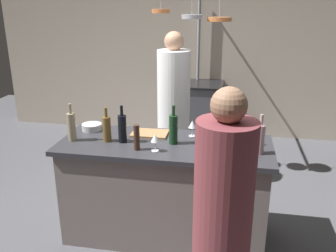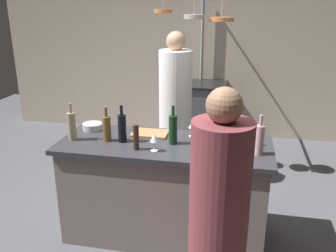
{
  "view_description": "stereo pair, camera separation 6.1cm",
  "coord_description": "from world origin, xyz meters",
  "px_view_note": "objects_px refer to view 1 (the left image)",
  "views": [
    {
      "loc": [
        0.54,
        -2.8,
        2.04
      ],
      "look_at": [
        0.0,
        0.15,
        1.0
      ],
      "focal_mm": 38.82,
      "sensor_mm": 36.0,
      "label": 1
    },
    {
      "loc": [
        0.6,
        -2.79,
        2.04
      ],
      "look_at": [
        0.0,
        0.15,
        1.0
      ],
      "focal_mm": 38.82,
      "sensor_mm": 36.0,
      "label": 2
    }
  ],
  "objects_px": {
    "bar_stool_right": "(230,249)",
    "wine_glass_by_chef": "(155,139)",
    "pepper_mill": "(137,137)",
    "wine_bottle_red": "(173,129)",
    "stove_range": "(195,112)",
    "wine_bottle_white": "(72,126)",
    "cutting_board": "(150,133)",
    "wine_glass_near_left_guest": "(192,125)",
    "guest_right": "(222,232)",
    "chef": "(174,115)",
    "wine_bottle_dark": "(122,128)",
    "wine_glass_near_right_guest": "(255,133)",
    "mixing_bowl_steel": "(92,127)",
    "wine_bottle_amber": "(107,128)",
    "wine_bottle_rose": "(260,139)",
    "mixing_bowl_blue": "(214,140)"
  },
  "relations": [
    {
      "from": "bar_stool_right",
      "to": "wine_glass_by_chef",
      "type": "xyz_separation_m",
      "value": [
        -0.63,
        0.43,
        0.63
      ]
    },
    {
      "from": "pepper_mill",
      "to": "wine_bottle_red",
      "type": "xyz_separation_m",
      "value": [
        0.27,
        0.19,
        0.03
      ]
    },
    {
      "from": "stove_range",
      "to": "wine_bottle_white",
      "type": "bearing_deg",
      "value": -107.34
    },
    {
      "from": "wine_glass_by_chef",
      "to": "wine_bottle_red",
      "type": "bearing_deg",
      "value": 59.01
    },
    {
      "from": "cutting_board",
      "to": "wine_glass_near_left_guest",
      "type": "distance_m",
      "value": 0.39
    },
    {
      "from": "cutting_board",
      "to": "wine_bottle_red",
      "type": "xyz_separation_m",
      "value": [
        0.24,
        -0.18,
        0.12
      ]
    },
    {
      "from": "guest_right",
      "to": "pepper_mill",
      "type": "xyz_separation_m",
      "value": [
        -0.72,
        0.78,
        0.25
      ]
    },
    {
      "from": "chef",
      "to": "wine_glass_by_chef",
      "type": "height_order",
      "value": "chef"
    },
    {
      "from": "wine_bottle_dark",
      "to": "wine_glass_near_right_guest",
      "type": "xyz_separation_m",
      "value": [
        1.1,
        0.13,
        -0.02
      ]
    },
    {
      "from": "bar_stool_right",
      "to": "stove_range",
      "type": "bearing_deg",
      "value": 100.8
    },
    {
      "from": "cutting_board",
      "to": "pepper_mill",
      "type": "distance_m",
      "value": 0.38
    },
    {
      "from": "bar_stool_right",
      "to": "wine_glass_near_left_guest",
      "type": "relative_size",
      "value": 4.66
    },
    {
      "from": "guest_right",
      "to": "mixing_bowl_steel",
      "type": "height_order",
      "value": "guest_right"
    },
    {
      "from": "bar_stool_right",
      "to": "wine_bottle_red",
      "type": "relative_size",
      "value": 2.05
    },
    {
      "from": "stove_range",
      "to": "wine_bottle_dark",
      "type": "relative_size",
      "value": 2.78
    },
    {
      "from": "bar_stool_right",
      "to": "pepper_mill",
      "type": "distance_m",
      "value": 1.09
    },
    {
      "from": "wine_glass_by_chef",
      "to": "pepper_mill",
      "type": "bearing_deg",
      "value": 178.67
    },
    {
      "from": "wine_bottle_amber",
      "to": "wine_glass_near_left_guest",
      "type": "xyz_separation_m",
      "value": [
        0.7,
        0.25,
        -0.01
      ]
    },
    {
      "from": "bar_stool_right",
      "to": "wine_bottle_rose",
      "type": "xyz_separation_m",
      "value": [
        0.18,
        0.53,
        0.65
      ]
    },
    {
      "from": "wine_bottle_rose",
      "to": "guest_right",
      "type": "bearing_deg",
      "value": -105.67
    },
    {
      "from": "wine_bottle_dark",
      "to": "wine_bottle_white",
      "type": "distance_m",
      "value": 0.44
    },
    {
      "from": "wine_bottle_red",
      "to": "wine_bottle_rose",
      "type": "relative_size",
      "value": 1.03
    },
    {
      "from": "wine_glass_near_left_guest",
      "to": "stove_range",
      "type": "bearing_deg",
      "value": 95.3
    },
    {
      "from": "cutting_board",
      "to": "wine_bottle_white",
      "type": "bearing_deg",
      "value": -156.98
    },
    {
      "from": "chef",
      "to": "wine_glass_near_left_guest",
      "type": "distance_m",
      "value": 0.97
    },
    {
      "from": "bar_stool_right",
      "to": "wine_bottle_red",
      "type": "distance_m",
      "value": 1.04
    },
    {
      "from": "wine_glass_near_left_guest",
      "to": "mixing_bowl_steel",
      "type": "distance_m",
      "value": 0.94
    },
    {
      "from": "bar_stool_right",
      "to": "cutting_board",
      "type": "bearing_deg",
      "value": 133.4
    },
    {
      "from": "chef",
      "to": "wine_bottle_red",
      "type": "xyz_separation_m",
      "value": [
        0.18,
        -1.09,
        0.23
      ]
    },
    {
      "from": "wine_bottle_amber",
      "to": "wine_glass_by_chef",
      "type": "distance_m",
      "value": 0.47
    },
    {
      "from": "stove_range",
      "to": "bar_stool_right",
      "type": "height_order",
      "value": "stove_range"
    },
    {
      "from": "cutting_board",
      "to": "wine_bottle_dark",
      "type": "bearing_deg",
      "value": -129.97
    },
    {
      "from": "chef",
      "to": "mixing_bowl_steel",
      "type": "xyz_separation_m",
      "value": [
        -0.62,
        -0.89,
        0.13
      ]
    },
    {
      "from": "mixing_bowl_blue",
      "to": "wine_bottle_rose",
      "type": "bearing_deg",
      "value": -21.48
    },
    {
      "from": "wine_bottle_rose",
      "to": "wine_bottle_amber",
      "type": "relative_size",
      "value": 1.07
    },
    {
      "from": "stove_range",
      "to": "wine_bottle_amber",
      "type": "relative_size",
      "value": 2.96
    },
    {
      "from": "bar_stool_right",
      "to": "mixing_bowl_steel",
      "type": "xyz_separation_m",
      "value": [
        -1.31,
        0.82,
        0.55
      ]
    },
    {
      "from": "bar_stool_right",
      "to": "wine_glass_near_right_guest",
      "type": "relative_size",
      "value": 4.66
    },
    {
      "from": "bar_stool_right",
      "to": "mixing_bowl_blue",
      "type": "xyz_separation_m",
      "value": [
        -0.18,
        0.67,
        0.56
      ]
    },
    {
      "from": "wine_bottle_red",
      "to": "wine_bottle_white",
      "type": "bearing_deg",
      "value": -174.23
    },
    {
      "from": "mixing_bowl_steel",
      "to": "wine_bottle_dark",
      "type": "bearing_deg",
      "value": -32.58
    },
    {
      "from": "bar_stool_right",
      "to": "wine_bottle_amber",
      "type": "height_order",
      "value": "wine_bottle_amber"
    },
    {
      "from": "chef",
      "to": "wine_bottle_dark",
      "type": "bearing_deg",
      "value": -102.46
    },
    {
      "from": "stove_range",
      "to": "chef",
      "type": "relative_size",
      "value": 0.51
    },
    {
      "from": "wine_bottle_white",
      "to": "wine_glass_near_right_guest",
      "type": "xyz_separation_m",
      "value": [
        1.53,
        0.17,
        -0.02
      ]
    },
    {
      "from": "cutting_board",
      "to": "wine_bottle_dark",
      "type": "distance_m",
      "value": 0.31
    },
    {
      "from": "guest_right",
      "to": "wine_bottle_amber",
      "type": "xyz_separation_m",
      "value": [
        -1.01,
        0.92,
        0.26
      ]
    },
    {
      "from": "wine_bottle_dark",
      "to": "wine_glass_by_chef",
      "type": "relative_size",
      "value": 2.19
    },
    {
      "from": "guest_right",
      "to": "cutting_board",
      "type": "xyz_separation_m",
      "value": [
        -0.69,
        1.15,
        0.16
      ]
    },
    {
      "from": "wine_bottle_dark",
      "to": "wine_bottle_amber",
      "type": "xyz_separation_m",
      "value": [
        -0.14,
        -0.01,
        -0.01
      ]
    }
  ]
}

